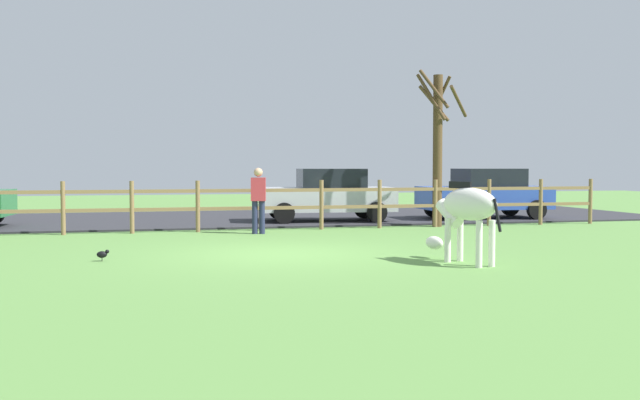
{
  "coord_description": "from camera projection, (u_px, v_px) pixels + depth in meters",
  "views": [
    {
      "loc": [
        -2.5,
        -13.26,
        1.67
      ],
      "look_at": [
        0.87,
        0.52,
        1.0
      ],
      "focal_mm": 39.79,
      "sensor_mm": 36.0,
      "label": 1
    }
  ],
  "objects": [
    {
      "name": "parking_asphalt",
      "position": [
        228.0,
        218.0,
        22.56
      ],
      "size": [
        28.0,
        7.4,
        0.05
      ],
      "primitive_type": "cube",
      "color": "#2D2D33",
      "rests_on": "ground_plane"
    },
    {
      "name": "parked_car_silver",
      "position": [
        327.0,
        194.0,
        21.16
      ],
      "size": [
        4.12,
        2.14,
        1.56
      ],
      "color": "#B7BABF",
      "rests_on": "parking_asphalt"
    },
    {
      "name": "ground_plane",
      "position": [
        282.0,
        254.0,
        13.54
      ],
      "size": [
        60.0,
        60.0,
        0.0
      ],
      "primitive_type": "plane",
      "color": "#5B8C42"
    },
    {
      "name": "zebra",
      "position": [
        466.0,
        210.0,
        12.14
      ],
      "size": [
        0.8,
        1.9,
        1.41
      ],
      "color": "white",
      "rests_on": "ground_plane"
    },
    {
      "name": "parked_car_blue",
      "position": [
        485.0,
        193.0,
        22.26
      ],
      "size": [
        4.04,
        1.95,
        1.56
      ],
      "color": "#2D4CAD",
      "rests_on": "parking_asphalt"
    },
    {
      "name": "crow_on_grass",
      "position": [
        103.0,
        254.0,
        12.49
      ],
      "size": [
        0.21,
        0.1,
        0.2
      ],
      "color": "black",
      "rests_on": "ground_plane"
    },
    {
      "name": "visitor_near_fence",
      "position": [
        258.0,
        197.0,
        17.57
      ],
      "size": [
        0.4,
        0.29,
        1.64
      ],
      "color": "#232847",
      "rests_on": "ground_plane"
    },
    {
      "name": "paddock_fence",
      "position": [
        230.0,
        203.0,
        18.25
      ],
      "size": [
        21.25,
        0.11,
        1.32
      ],
      "color": "olive",
      "rests_on": "ground_plane"
    },
    {
      "name": "bare_tree",
      "position": [
        438.0,
        143.0,
        19.61
      ],
      "size": [
        1.53,
        1.26,
        4.33
      ],
      "color": "#513A23",
      "rests_on": "ground_plane"
    }
  ]
}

